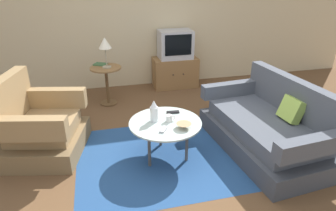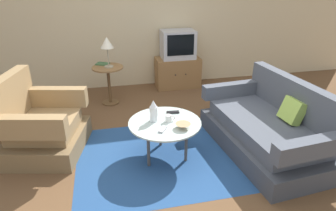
# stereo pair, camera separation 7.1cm
# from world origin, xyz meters

# --- Properties ---
(ground_plane) EXTENTS (16.00, 16.00, 0.00)m
(ground_plane) POSITION_xyz_m (0.00, 0.00, 0.00)
(ground_plane) COLOR brown
(back_wall) EXTENTS (9.00, 0.12, 2.70)m
(back_wall) POSITION_xyz_m (0.00, 2.59, 1.35)
(back_wall) COLOR #CCB78E
(back_wall) RESTS_ON ground
(area_rug) EXTENTS (2.07, 1.67, 0.00)m
(area_rug) POSITION_xyz_m (-0.02, 0.02, 0.00)
(area_rug) COLOR navy
(area_rug) RESTS_ON ground
(armchair) EXTENTS (1.03, 1.12, 0.95)m
(armchair) POSITION_xyz_m (-1.46, 0.48, 0.32)
(armchair) COLOR brown
(armchair) RESTS_ON ground
(couch) EXTENTS (1.08, 1.78, 0.86)m
(couch) POSITION_xyz_m (1.24, -0.10, 0.28)
(couch) COLOR #3E424B
(couch) RESTS_ON ground
(coffee_table) EXTENTS (0.83, 0.83, 0.46)m
(coffee_table) POSITION_xyz_m (-0.02, 0.02, 0.43)
(coffee_table) COLOR #B2C6C1
(coffee_table) RESTS_ON ground
(side_table) EXTENTS (0.49, 0.49, 0.63)m
(side_table) POSITION_xyz_m (-0.59, 1.74, 0.45)
(side_table) COLOR olive
(side_table) RESTS_ON ground
(tv_stand) EXTENTS (0.82, 0.45, 0.55)m
(tv_stand) POSITION_xyz_m (0.70, 2.27, 0.28)
(tv_stand) COLOR olive
(tv_stand) RESTS_ON ground
(television) EXTENTS (0.60, 0.41, 0.51)m
(television) POSITION_xyz_m (0.70, 2.28, 0.81)
(television) COLOR #B7B7BC
(television) RESTS_ON tv_stand
(table_lamp) EXTENTS (0.20, 0.20, 0.48)m
(table_lamp) POSITION_xyz_m (-0.57, 1.72, 1.00)
(table_lamp) COLOR #9E937A
(table_lamp) RESTS_ON side_table
(vase) EXTENTS (0.09, 0.09, 0.26)m
(vase) POSITION_xyz_m (-0.14, 0.07, 0.59)
(vase) COLOR white
(vase) RESTS_ON coffee_table
(mug) EXTENTS (0.12, 0.07, 0.08)m
(mug) POSITION_xyz_m (0.03, 0.03, 0.50)
(mug) COLOR white
(mug) RESTS_ON coffee_table
(bowl) EXTENTS (0.17, 0.17, 0.05)m
(bowl) POSITION_xyz_m (0.15, -0.16, 0.49)
(bowl) COLOR tan
(bowl) RESTS_ON coffee_table
(tv_remote_dark) EXTENTS (0.15, 0.06, 0.02)m
(tv_remote_dark) POSITION_xyz_m (0.12, 0.23, 0.47)
(tv_remote_dark) COLOR black
(tv_remote_dark) RESTS_ON coffee_table
(tv_remote_silver) EXTENTS (0.12, 0.15, 0.02)m
(tv_remote_silver) POSITION_xyz_m (-0.08, -0.16, 0.47)
(tv_remote_silver) COLOR #B2B2B7
(tv_remote_silver) RESTS_ON coffee_table
(book) EXTENTS (0.24, 0.22, 0.02)m
(book) POSITION_xyz_m (-0.66, 1.90, 0.64)
(book) COLOR #3D663D
(book) RESTS_ON side_table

